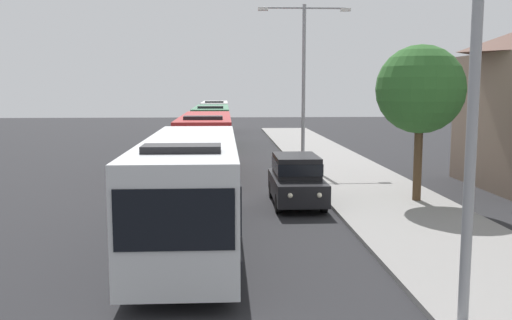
% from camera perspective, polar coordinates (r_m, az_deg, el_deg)
% --- Properties ---
extents(bus_lead, '(2.58, 10.65, 3.21)m').
position_cam_1_polar(bus_lead, '(16.06, -6.58, -2.73)').
color(bus_lead, silver).
rests_on(bus_lead, ground_plane).
extents(bus_second_in_line, '(2.58, 11.04, 3.21)m').
position_cam_1_polar(bus_second_in_line, '(28.99, -5.07, 1.78)').
color(bus_second_in_line, maroon).
rests_on(bus_second_in_line, ground_plane).
extents(bus_middle, '(2.58, 11.61, 3.21)m').
position_cam_1_polar(bus_middle, '(42.61, -4.48, 3.56)').
color(bus_middle, '#33724C').
rests_on(bus_middle, ground_plane).
extents(bus_fourth_in_line, '(2.58, 10.83, 3.21)m').
position_cam_1_polar(bus_fourth_in_line, '(56.63, -4.17, 4.49)').
color(bus_fourth_in_line, silver).
rests_on(bus_fourth_in_line, ground_plane).
extents(white_suv, '(1.86, 4.62, 1.90)m').
position_cam_1_polar(white_suv, '(21.74, 4.09, -1.82)').
color(white_suv, black).
rests_on(white_suv, ground_plane).
extents(streetlamp_near, '(6.09, 0.28, 8.38)m').
position_cam_1_polar(streetlamp_near, '(10.86, 21.35, 11.06)').
color(streetlamp_near, gray).
rests_on(streetlamp_near, sidewalk).
extents(streetlamp_mid, '(5.14, 0.28, 8.88)m').
position_cam_1_polar(streetlamp_mid, '(32.02, 4.84, 9.10)').
color(streetlamp_mid, gray).
rests_on(streetlamp_mid, sidewalk).
extents(roadside_tree, '(3.36, 3.36, 5.95)m').
position_cam_1_polar(roadside_tree, '(22.39, 16.27, 6.82)').
color(roadside_tree, '#4C3823').
rests_on(roadside_tree, sidewalk).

